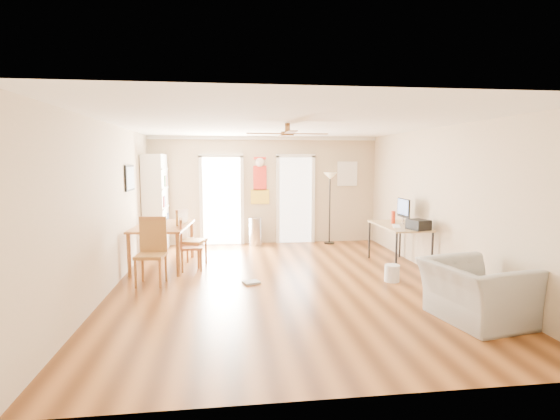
{
  "coord_description": "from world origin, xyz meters",
  "views": [
    {
      "loc": [
        -0.95,
        -6.83,
        2.02
      ],
      "look_at": [
        0.0,
        0.6,
        1.15
      ],
      "focal_mm": 27.31,
      "sensor_mm": 36.0,
      "label": 1
    }
  ],
  "objects": [
    {
      "name": "floor",
      "position": [
        0.0,
        0.0,
        0.0
      ],
      "size": [
        7.0,
        7.0,
        0.0
      ],
      "primitive_type": "plane",
      "color": "brown",
      "rests_on": "ground"
    },
    {
      "name": "ceiling",
      "position": [
        0.0,
        0.0,
        2.6
      ],
      "size": [
        5.5,
        7.0,
        0.0
      ],
      "primitive_type": null,
      "color": "silver",
      "rests_on": "floor"
    },
    {
      "name": "wall_back",
      "position": [
        0.0,
        3.5,
        1.3
      ],
      "size": [
        5.5,
        0.04,
        2.6
      ],
      "primitive_type": null,
      "color": "beige",
      "rests_on": "floor"
    },
    {
      "name": "wall_front",
      "position": [
        0.0,
        -3.5,
        1.3
      ],
      "size": [
        5.5,
        0.04,
        2.6
      ],
      "primitive_type": null,
      "color": "beige",
      "rests_on": "floor"
    },
    {
      "name": "wall_left",
      "position": [
        -2.75,
        0.0,
        1.3
      ],
      "size": [
        0.04,
        7.0,
        2.6
      ],
      "primitive_type": null,
      "color": "beige",
      "rests_on": "floor"
    },
    {
      "name": "wall_right",
      "position": [
        2.75,
        0.0,
        1.3
      ],
      "size": [
        0.04,
        7.0,
        2.6
      ],
      "primitive_type": null,
      "color": "beige",
      "rests_on": "floor"
    },
    {
      "name": "crown_molding",
      "position": [
        0.0,
        0.0,
        2.56
      ],
      "size": [
        5.5,
        7.0,
        0.08
      ],
      "primitive_type": null,
      "color": "white",
      "rests_on": "wall_back"
    },
    {
      "name": "kitchen_doorway",
      "position": [
        -1.05,
        3.48,
        1.05
      ],
      "size": [
        0.9,
        0.1,
        2.1
      ],
      "primitive_type": null,
      "color": "white",
      "rests_on": "wall_back"
    },
    {
      "name": "bathroom_doorway",
      "position": [
        0.75,
        3.48,
        1.05
      ],
      "size": [
        0.8,
        0.1,
        2.1
      ],
      "primitive_type": null,
      "color": "white",
      "rests_on": "wall_back"
    },
    {
      "name": "wall_decal",
      "position": [
        -0.13,
        3.48,
        1.55
      ],
      "size": [
        0.46,
        0.03,
        1.1
      ],
      "primitive_type": "cube",
      "color": "red",
      "rests_on": "wall_back"
    },
    {
      "name": "ac_grille",
      "position": [
        2.05,
        3.47,
        1.7
      ],
      "size": [
        0.5,
        0.04,
        0.6
      ],
      "primitive_type": "cube",
      "color": "white",
      "rests_on": "wall_back"
    },
    {
      "name": "framed_poster",
      "position": [
        -2.73,
        1.4,
        1.7
      ],
      "size": [
        0.04,
        0.66,
        0.48
      ],
      "primitive_type": "cube",
      "color": "black",
      "rests_on": "wall_left"
    },
    {
      "name": "ceiling_fan",
      "position": [
        0.0,
        -0.3,
        2.43
      ],
      "size": [
        1.24,
        1.24,
        0.2
      ],
      "primitive_type": null,
      "color": "#593819",
      "rests_on": "ceiling"
    },
    {
      "name": "bookshelf",
      "position": [
        -2.51,
        2.91,
        1.08
      ],
      "size": [
        0.55,
        1.02,
        2.16
      ],
      "primitive_type": null,
      "rotation": [
        0.0,
        0.0,
        0.13
      ],
      "color": "white",
      "rests_on": "floor"
    },
    {
      "name": "dining_table",
      "position": [
        -2.15,
        1.39,
        0.4
      ],
      "size": [
        1.1,
        1.68,
        0.8
      ],
      "primitive_type": null,
      "rotation": [
        0.0,
        0.0,
        -0.09
      ],
      "color": "#935D2F",
      "rests_on": "floor"
    },
    {
      "name": "dining_chair_right_a",
      "position": [
        -1.6,
        1.38,
        0.54
      ],
      "size": [
        0.57,
        0.57,
        1.09
      ],
      "primitive_type": null,
      "rotation": [
        0.0,
        0.0,
        1.25
      ],
      "color": "olive",
      "rests_on": "floor"
    },
    {
      "name": "dining_chair_right_b",
      "position": [
        -1.6,
        1.04,
        0.48
      ],
      "size": [
        0.43,
        0.43,
        0.96
      ],
      "primitive_type": null,
      "rotation": [
        0.0,
        0.0,
        1.68
      ],
      "color": "#A76035",
      "rests_on": "floor"
    },
    {
      "name": "dining_chair_near",
      "position": [
        -2.18,
        0.17,
        0.54
      ],
      "size": [
        0.49,
        0.49,
        1.09
      ],
      "primitive_type": null,
      "rotation": [
        0.0,
        0.0,
        -0.1
      ],
      "color": "#966330",
      "rests_on": "floor"
    },
    {
      "name": "trash_can",
      "position": [
        -0.26,
        3.22,
        0.33
      ],
      "size": [
        0.34,
        0.34,
        0.67
      ],
      "primitive_type": "cylinder",
      "rotation": [
        0.0,
        0.0,
        0.12
      ],
      "color": "silver",
      "rests_on": "floor"
    },
    {
      "name": "torchiere_lamp",
      "position": [
        1.55,
        3.22,
        0.87
      ],
      "size": [
        0.36,
        0.36,
        1.74
      ],
      "primitive_type": null,
      "rotation": [
        0.0,
        0.0,
        -0.12
      ],
      "color": "black",
      "rests_on": "floor"
    },
    {
      "name": "computer_desk",
      "position": [
        2.33,
        0.86,
        0.4
      ],
      "size": [
        0.74,
        1.49,
        0.8
      ],
      "primitive_type": null,
      "color": "#A48659",
      "rests_on": "floor"
    },
    {
      "name": "imac",
      "position": [
        2.47,
        1.0,
        1.04
      ],
      "size": [
        0.17,
        0.53,
        0.49
      ],
      "primitive_type": null,
      "rotation": [
        0.0,
        0.0,
        -0.18
      ],
      "color": "black",
      "rests_on": "computer_desk"
    },
    {
      "name": "keyboard",
      "position": [
        2.2,
        0.67,
        0.8
      ],
      "size": [
        0.25,
        0.41,
        0.01
      ],
      "primitive_type": "cube",
      "rotation": [
        0.0,
        0.0,
        -0.32
      ],
      "color": "white",
      "rests_on": "computer_desk"
    },
    {
      "name": "printer",
      "position": [
        2.45,
        0.29,
        0.89
      ],
      "size": [
        0.38,
        0.42,
        0.18
      ],
      "primitive_type": "cube",
      "rotation": [
        0.0,
        0.0,
        0.27
      ],
      "color": "black",
      "rests_on": "computer_desk"
    },
    {
      "name": "orange_bottle",
      "position": [
        2.3,
        1.08,
        0.92
      ],
      "size": [
        0.1,
        0.1,
        0.25
      ],
      "primitive_type": "cylinder",
      "rotation": [
        0.0,
        0.0,
        -0.19
      ],
      "color": "red",
      "rests_on": "computer_desk"
    },
    {
      "name": "wastebasket_a",
      "position": [
        1.8,
        -0.16,
        0.14
      ],
      "size": [
        0.29,
        0.29,
        0.29
      ],
      "primitive_type": "cylinder",
      "rotation": [
        0.0,
        0.0,
        0.19
      ],
      "color": "silver",
      "rests_on": "floor"
    },
    {
      "name": "floor_cloth",
      "position": [
        -0.55,
        0.02,
        0.02
      ],
      "size": [
        0.31,
        0.28,
        0.04
      ],
      "primitive_type": "cube",
      "rotation": [
        0.0,
        0.0,
        0.35
      ],
      "color": "#989994",
      "rests_on": "floor"
    },
    {
      "name": "armchair",
      "position": [
        2.15,
        -1.99,
        0.38
      ],
      "size": [
        1.21,
        1.32,
        0.75
      ],
      "primitive_type": "imported",
      "rotation": [
        0.0,
        0.0,
        1.76
      ],
      "color": "#989893",
      "rests_on": "floor"
    }
  ]
}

